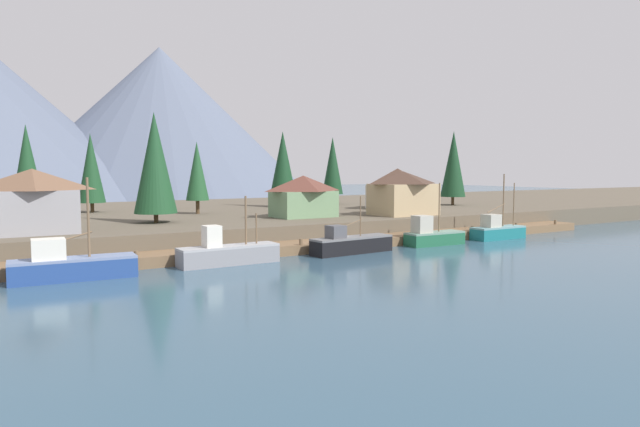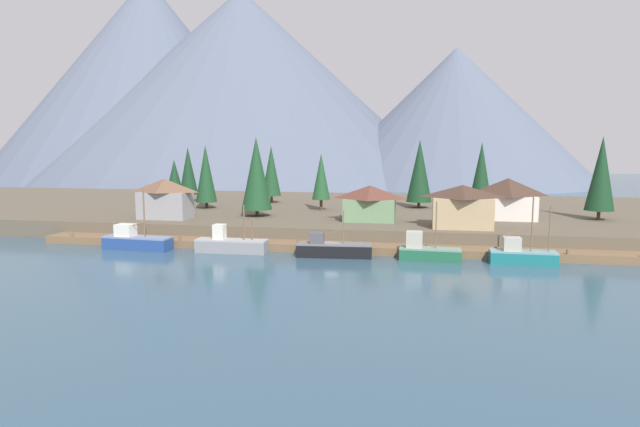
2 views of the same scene
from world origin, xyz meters
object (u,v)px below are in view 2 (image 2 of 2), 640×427
Objects in this scene: conifer_centre at (481,170)px; house_green at (370,203)px; house_grey at (165,198)px; house_tan at (462,206)px; conifer_mid_left at (271,171)px; conifer_far_left at (419,171)px; house_white at (507,198)px; conifer_near_left at (321,177)px; conifer_back_left at (175,179)px; fishing_boat_blue at (136,241)px; fishing_boat_black at (333,249)px; conifer_mid_right at (256,173)px; conifer_far_right at (206,174)px; fishing_boat_teal at (521,255)px; fishing_boat_green at (427,251)px; fishing_boat_grey at (231,244)px; conifer_back_right at (601,174)px; conifer_near_right at (188,171)px.

house_green is at bearing -130.69° from conifer_centre.
house_grey is 43.52m from house_tan.
conifer_mid_left is at bearing 133.95° from house_green.
house_white is at bearing -43.65° from conifer_far_left.
conifer_near_left is 1.13× the size of conifer_back_left.
conifer_back_left is (-48.14, 13.44, 2.34)m from house_tan.
fishing_boat_blue is 1.00× the size of fishing_boat_black.
house_white is 38.38m from conifer_mid_right.
conifer_far_left is 1.08× the size of conifer_far_right.
conifer_centre is at bearing 92.59° from fishing_boat_teal.
conifer_mid_right reaches higher than conifer_far_left.
fishing_boat_black is at bearing -145.77° from house_tan.
conifer_far_left is at bearing 110.41° from fishing_boat_teal.
fishing_boat_green is 0.74× the size of conifer_near_left.
house_green is (-18.88, 14.52, 4.13)m from fishing_boat_teal.
house_grey is at bearing -173.69° from house_green.
fishing_boat_black is at bearing -101.47° from house_green.
conifer_mid_right reaches higher than conifer_back_left.
fishing_boat_green is 32.82m from conifer_near_left.
conifer_far_left is (9.89, 33.34, 8.10)m from fishing_boat_black.
house_green is (16.20, 14.55, 4.14)m from fishing_boat_grey.
conifer_back_right reaches higher than fishing_boat_blue.
fishing_boat_teal is 0.71× the size of conifer_far_right.
house_green is 0.90× the size of conifer_back_left.
fishing_boat_green is 0.88× the size of house_tan.
house_green is (-8.28, 14.54, 4.08)m from fishing_boat_green.
house_white is 30.40m from conifer_near_left.
conifer_mid_left reaches higher than house_grey.
fishing_boat_green is at bearing -104.90° from conifer_centre.
conifer_near_right is 73.37m from conifer_back_right.
house_grey is 65.09m from conifer_back_right.
house_grey is at bearing 141.32° from fishing_boat_grey.
conifer_centre is (20.59, 35.26, 8.18)m from fishing_boat_black.
conifer_near_right is (-7.85, 25.57, 2.93)m from house_grey.
house_grey is 0.63× the size of conifer_back_right.
house_tan reaches higher than fishing_boat_blue.
conifer_far_right is at bearing 95.29° from fishing_boat_blue.
conifer_back_left is (3.23, -12.74, -0.76)m from conifer_near_right.
conifer_centre is (-15.80, 12.88, -0.25)m from conifer_back_right.
conifer_far_right is (-47.61, -9.58, -0.55)m from conifer_centre.
house_grey is (-14.45, 11.16, 4.56)m from fishing_boat_grey.
fishing_boat_blue reaches higher than fishing_boat_grey.
fishing_boat_grey is 49.33m from conifer_centre.
house_tan is 0.74× the size of conifer_mid_left.
house_grey reaches higher than house_tan.
conifer_near_left is (19.57, 26.87, 7.13)m from fishing_boat_blue.
house_green is 0.62× the size of conifer_back_right.
conifer_back_left is (-25.69, -2.61, -0.48)m from conifer_near_left.
conifer_far_right is (-13.83, 25.43, 7.57)m from fishing_boat_grey.
conifer_mid_right is (20.57, -20.10, 0.69)m from conifer_near_right.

